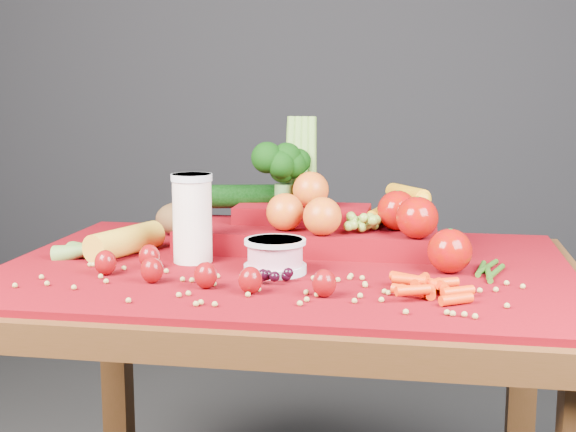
% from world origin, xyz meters
% --- Properties ---
extents(table, '(1.10, 0.80, 0.75)m').
position_xyz_m(table, '(0.00, 0.00, 0.66)').
color(table, '#3C250D').
rests_on(table, ground).
extents(red_cloth, '(1.05, 0.75, 0.01)m').
position_xyz_m(red_cloth, '(0.00, 0.00, 0.76)').
color(red_cloth, '#68030A').
rests_on(red_cloth, table).
extents(milk_glass, '(0.08, 0.08, 0.17)m').
position_xyz_m(milk_glass, '(-0.18, -0.01, 0.85)').
color(milk_glass, white).
rests_on(milk_glass, red_cloth).
extents(yogurt_bowl, '(0.11, 0.11, 0.06)m').
position_xyz_m(yogurt_bowl, '(-0.01, -0.07, 0.79)').
color(yogurt_bowl, silver).
rests_on(yogurt_bowl, red_cloth).
extents(strawberry_scatter, '(0.48, 0.28, 0.05)m').
position_xyz_m(strawberry_scatter, '(-0.16, -0.13, 0.79)').
color(strawberry_scatter, '#7E0800').
rests_on(strawberry_scatter, red_cloth).
extents(dark_grape_cluster, '(0.06, 0.05, 0.03)m').
position_xyz_m(dark_grape_cluster, '(0.00, -0.14, 0.78)').
color(dark_grape_cluster, black).
rests_on(dark_grape_cluster, red_cloth).
extents(soybean_scatter, '(0.84, 0.24, 0.01)m').
position_xyz_m(soybean_scatter, '(0.00, -0.20, 0.77)').
color(soybean_scatter, tan).
rests_on(soybean_scatter, red_cloth).
extents(corn_ear, '(0.23, 0.26, 0.06)m').
position_xyz_m(corn_ear, '(-0.36, -0.01, 0.78)').
color(corn_ear, gold).
rests_on(corn_ear, red_cloth).
extents(potato, '(0.11, 0.08, 0.07)m').
position_xyz_m(potato, '(-0.28, 0.24, 0.80)').
color(potato, brown).
rests_on(potato, red_cloth).
extents(baby_carrot_pile, '(0.18, 0.17, 0.03)m').
position_xyz_m(baby_carrot_pile, '(0.26, -0.18, 0.78)').
color(baby_carrot_pile, red).
rests_on(baby_carrot_pile, red_cloth).
extents(green_bean_pile, '(0.14, 0.12, 0.01)m').
position_xyz_m(green_bean_pile, '(0.37, -0.01, 0.77)').
color(green_bean_pile, '#275513').
rests_on(green_bean_pile, red_cloth).
extents(produce_mound, '(0.61, 0.36, 0.27)m').
position_xyz_m(produce_mound, '(0.05, 0.15, 0.82)').
color(produce_mound, '#68030A').
rests_on(produce_mound, red_cloth).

